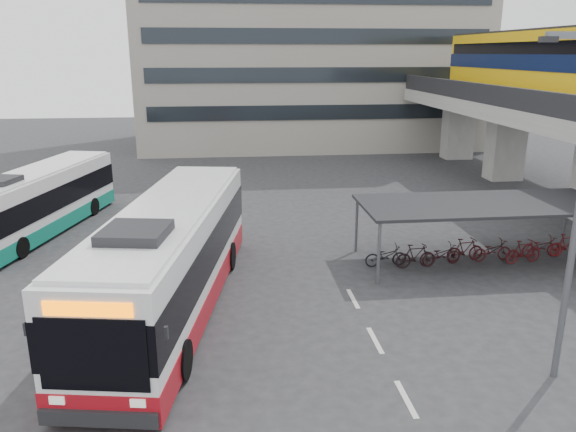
{
  "coord_description": "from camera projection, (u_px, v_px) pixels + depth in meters",
  "views": [
    {
      "loc": [
        -1.8,
        -17.8,
        8.35
      ],
      "look_at": [
        0.62,
        3.81,
        2.0
      ],
      "focal_mm": 35.0,
      "sensor_mm": 36.0,
      "label": 1
    }
  ],
  "objects": [
    {
      "name": "ground",
      "position": [
        283.0,
        302.0,
        19.51
      ],
      "size": [
        120.0,
        120.0,
        0.0
      ],
      "primitive_type": "plane",
      "color": "#28282B",
      "rests_on": "ground"
    },
    {
      "name": "viaduct",
      "position": [
        550.0,
        90.0,
        32.53
      ],
      "size": [
        8.0,
        32.0,
        9.68
      ],
      "color": "gray",
      "rests_on": "ground"
    },
    {
      "name": "bike_shelter",
      "position": [
        481.0,
        232.0,
        22.92
      ],
      "size": [
        10.0,
        4.0,
        2.54
      ],
      "color": "#595B60",
      "rests_on": "ground"
    },
    {
      "name": "office_block",
      "position": [
        307.0,
        5.0,
        50.99
      ],
      "size": [
        30.0,
        15.0,
        25.0
      ],
      "primitive_type": "cube",
      "color": "gray",
      "rests_on": "ground"
    },
    {
      "name": "road_markings",
      "position": [
        375.0,
        340.0,
        16.92
      ],
      "size": [
        0.15,
        7.6,
        0.01
      ],
      "color": "beige",
      "rests_on": "ground"
    },
    {
      "name": "bus_main",
      "position": [
        171.0,
        258.0,
        18.54
      ],
      "size": [
        5.06,
        13.49,
        3.9
      ],
      "rotation": [
        0.0,
        0.0,
        -0.17
      ],
      "color": "white",
      "rests_on": "ground"
    },
    {
      "name": "bus_teal",
      "position": [
        39.0,
        201.0,
        26.77
      ],
      "size": [
        4.98,
        11.31,
        3.27
      ],
      "rotation": [
        0.0,
        0.0,
        -0.24
      ],
      "color": "white",
      "rests_on": "ground"
    },
    {
      "name": "pedestrian",
      "position": [
        142.0,
        319.0,
        16.59
      ],
      "size": [
        0.58,
        0.67,
        1.55
      ],
      "primitive_type": "imported",
      "rotation": [
        0.0,
        0.0,
        1.12
      ],
      "color": "black",
      "rests_on": "ground"
    },
    {
      "name": "lamp_post",
      "position": [
        576.0,
        194.0,
        13.67
      ],
      "size": [
        1.55,
        0.34,
        8.84
      ],
      "rotation": [
        0.0,
        0.0,
        -0.1
      ],
      "color": "#595B60",
      "rests_on": "ground"
    }
  ]
}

